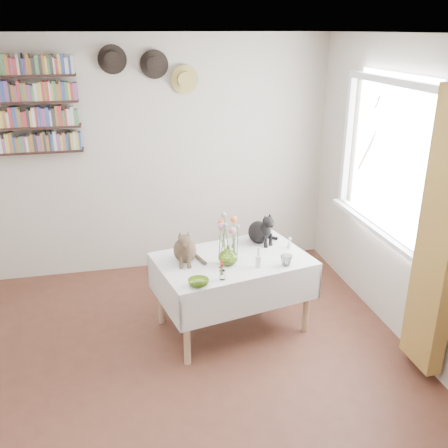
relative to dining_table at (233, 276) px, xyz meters
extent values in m
cube|color=brown|center=(-0.62, -0.82, -0.54)|extent=(4.04, 4.54, 0.04)
cube|color=white|center=(-0.62, -0.82, 2.00)|extent=(4.04, 4.54, 0.04)
cube|color=beige|center=(-0.62, 1.45, 0.73)|extent=(4.04, 0.04, 2.54)
cube|color=beige|center=(1.40, -0.82, 0.73)|extent=(0.04, 4.54, 2.54)
cube|color=white|center=(1.35, -0.02, 0.98)|extent=(0.01, 1.40, 1.20)
cube|color=white|center=(1.35, -0.02, 1.61)|extent=(0.06, 1.52, 0.06)
cube|color=white|center=(1.35, -0.02, 0.35)|extent=(0.06, 1.52, 0.06)
cube|color=white|center=(1.35, -0.75, 0.98)|extent=(0.06, 0.06, 1.20)
cube|color=white|center=(1.35, 0.71, 0.98)|extent=(0.06, 0.06, 1.20)
cube|color=white|center=(1.32, -0.02, 0.35)|extent=(0.12, 1.50, 0.04)
cube|color=brown|center=(1.28, -0.94, 0.63)|extent=(0.12, 0.38, 2.10)
cube|color=white|center=(0.00, 0.00, 0.14)|extent=(1.42, 1.07, 0.05)
cylinder|color=tan|center=(-0.48, -0.44, -0.20)|extent=(0.05, 0.05, 0.63)
cylinder|color=tan|center=(0.62, -0.21, -0.20)|extent=(0.05, 0.05, 0.63)
cylinder|color=tan|center=(-0.62, 0.21, -0.20)|extent=(0.05, 0.05, 0.63)
cylinder|color=tan|center=(0.48, 0.44, -0.20)|extent=(0.05, 0.05, 0.63)
imported|color=#9DC244|center=(-0.07, -0.10, 0.26)|extent=(0.23, 0.23, 0.17)
imported|color=#9DC244|center=(-0.37, -0.42, 0.19)|extent=(0.18, 0.18, 0.05)
imported|color=white|center=(0.40, -0.24, 0.22)|extent=(0.14, 0.14, 0.09)
cylinder|color=white|center=(0.16, -0.21, 0.22)|extent=(0.05, 0.05, 0.10)
cylinder|color=white|center=(0.16, -0.21, 0.31)|extent=(0.02, 0.02, 0.08)
cylinder|color=white|center=(-0.17, -0.36, 0.21)|extent=(0.05, 0.05, 0.08)
cone|color=white|center=(0.55, 0.10, 0.21)|extent=(0.05, 0.05, 0.08)
sphere|color=beige|center=(0.55, 0.10, 0.26)|extent=(0.03, 0.03, 0.03)
cylinder|color=#4C7233|center=(-0.10, -0.09, 0.37)|extent=(0.01, 0.01, 0.30)
sphere|color=pink|center=(-0.10, -0.09, 0.52)|extent=(0.07, 0.07, 0.07)
cylinder|color=#4C7233|center=(-0.03, -0.12, 0.35)|extent=(0.01, 0.01, 0.26)
sphere|color=pink|center=(-0.03, -0.12, 0.48)|extent=(0.06, 0.06, 0.06)
cylinder|color=#4C7233|center=(-0.01, -0.07, 0.39)|extent=(0.01, 0.01, 0.34)
sphere|color=orange|center=(-0.01, -0.07, 0.56)|extent=(0.06, 0.06, 0.06)
cylinder|color=#4C7233|center=(-0.13, -0.06, 0.37)|extent=(0.01, 0.01, 0.31)
sphere|color=orange|center=(-0.13, -0.06, 0.53)|extent=(0.05, 0.05, 0.05)
cylinder|color=#4C7233|center=(-0.07, -0.05, 0.40)|extent=(0.01, 0.01, 0.37)
sphere|color=#999E93|center=(-0.07, -0.05, 0.59)|extent=(0.04, 0.04, 0.04)
cylinder|color=#4C7233|center=(-0.12, -0.13, 0.38)|extent=(0.01, 0.01, 0.33)
sphere|color=#999E93|center=(-0.12, -0.13, 0.55)|extent=(0.04, 0.04, 0.04)
cylinder|color=#4C7233|center=(0.00, -0.14, 0.36)|extent=(0.01, 0.01, 0.29)
sphere|color=#999E93|center=(0.00, -0.14, 0.51)|extent=(0.04, 0.04, 0.04)
cube|color=black|center=(-1.72, 1.34, 0.88)|extent=(1.00, 0.16, 0.02)
cube|color=black|center=(-1.72, 1.34, 1.12)|extent=(1.00, 0.16, 0.02)
cube|color=black|center=(-1.72, 1.34, 1.36)|extent=(1.00, 0.16, 0.02)
cube|color=black|center=(-1.72, 1.34, 1.60)|extent=(1.00, 0.16, 0.02)
cylinder|color=black|center=(-0.87, 1.39, 1.73)|extent=(0.28, 0.02, 0.28)
cylinder|color=black|center=(-0.87, 1.35, 1.73)|extent=(0.16, 0.08, 0.16)
cylinder|color=black|center=(-0.47, 1.39, 1.68)|extent=(0.28, 0.02, 0.28)
cylinder|color=black|center=(-0.47, 1.35, 1.68)|extent=(0.16, 0.08, 0.16)
cylinder|color=tan|center=(-0.17, 1.39, 1.53)|extent=(0.28, 0.02, 0.28)
cylinder|color=tan|center=(-0.17, 1.35, 1.53)|extent=(0.16, 0.08, 0.16)
camera|label=1|loc=(-0.93, -3.77, 2.01)|focal=40.00mm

